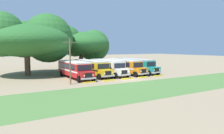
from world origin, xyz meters
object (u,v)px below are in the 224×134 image
parked_bus_slot_2 (107,66)px  secondary_tree (30,39)px  broad_shade_tree (82,44)px  utility_pole (70,60)px  parked_bus_slot_4 (136,65)px  parked_bus_slot_3 (123,66)px  parked_bus_slot_1 (91,67)px  parked_bus_slot_0 (74,69)px

parked_bus_slot_2 → secondary_tree: (-12.48, 7.26, 5.17)m
broad_shade_tree → utility_pole: (-9.90, -20.30, -2.67)m
parked_bus_slot_4 → utility_pole: 17.56m
parked_bus_slot_2 → parked_bus_slot_3: same height
parked_bus_slot_2 → parked_bus_slot_3: (3.37, -0.35, 0.00)m
secondary_tree → parked_bus_slot_2: bearing=-30.2°
parked_bus_slot_1 → parked_bus_slot_2: size_ratio=1.01×
broad_shade_tree → secondary_tree: size_ratio=0.91×
parked_bus_slot_3 → utility_pole: bearing=-69.5°
parked_bus_slot_3 → utility_pole: utility_pole is taller
broad_shade_tree → secondary_tree: secondary_tree is taller
utility_pole → parked_bus_slot_0: bearing=65.5°
utility_pole → parked_bus_slot_4: bearing=21.7°
parked_bus_slot_3 → secondary_tree: secondary_tree is taller
secondary_tree → parked_bus_slot_1: bearing=-37.4°
parked_bus_slot_0 → parked_bus_slot_2: same height
parked_bus_slot_2 → broad_shade_tree: (0.48, 13.83, 4.55)m
broad_shade_tree → parked_bus_slot_2: bearing=-92.0°
parked_bus_slot_1 → utility_pole: size_ratio=1.70×
parked_bus_slot_1 → broad_shade_tree: 14.82m
parked_bus_slot_0 → parked_bus_slot_4: bearing=91.3°
parked_bus_slot_1 → parked_bus_slot_4: same height
parked_bus_slot_0 → broad_shade_tree: bearing=152.2°
parked_bus_slot_0 → secondary_tree: secondary_tree is taller
parked_bus_slot_2 → secondary_tree: 15.33m
parked_bus_slot_0 → parked_bus_slot_2: 6.78m
parked_bus_slot_0 → parked_bus_slot_3: (10.13, 0.27, 0.00)m
parked_bus_slot_3 → parked_bus_slot_0: bearing=-93.6°
parked_bus_slot_1 → secondary_tree: 12.67m
parked_bus_slot_1 → parked_bus_slot_4: 10.10m
parked_bus_slot_3 → parked_bus_slot_2: bearing=-101.0°
secondary_tree → utility_pole: secondary_tree is taller
parked_bus_slot_3 → utility_pole: size_ratio=1.71×
parked_bus_slot_3 → broad_shade_tree: bearing=-173.6°
parked_bus_slot_1 → parked_bus_slot_2: (3.29, -0.23, 0.00)m
broad_shade_tree → utility_pole: broad_shade_tree is taller
parked_bus_slot_1 → secondary_tree: bearing=-131.7°
parked_bus_slot_0 → parked_bus_slot_4: 13.58m
parked_bus_slot_1 → parked_bus_slot_2: bearing=81.6°
parked_bus_slot_4 → parked_bus_slot_2: bearing=-93.7°
parked_bus_slot_1 → secondary_tree: size_ratio=0.64×
parked_bus_slot_4 → secondary_tree: secondary_tree is taller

